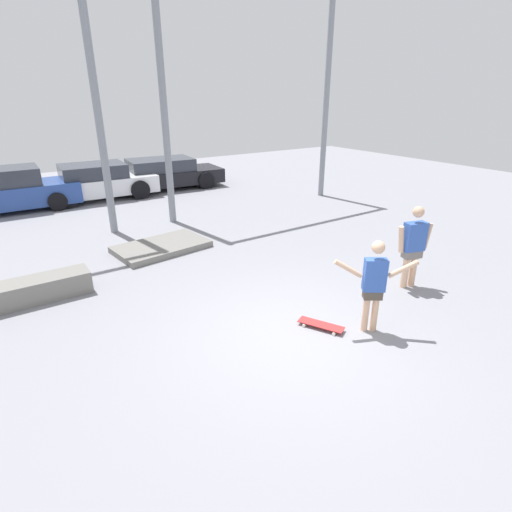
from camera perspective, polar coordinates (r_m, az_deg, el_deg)
name	(u,v)px	position (r m, az deg, el deg)	size (l,w,h in m)	color
ground_plane	(291,336)	(6.62, 5.06, -11.35)	(36.00, 36.00, 0.00)	gray
skateboarder	(374,282)	(6.58, 16.51, -3.56)	(1.13, 0.82, 1.58)	#DBAD89
skateboard	(321,325)	(6.86, 9.25, -9.67)	(0.54, 0.78, 0.08)	red
grind_box	(18,294)	(8.62, -30.83, -4.65)	(2.52, 0.58, 0.43)	slate
manual_pad	(162,247)	(10.29, -13.34, 1.30)	(2.21, 1.34, 0.15)	slate
canopy_support_right	(255,72)	(13.43, -0.14, 24.75)	(6.26, 0.20, 6.98)	gray
parked_car_blue	(6,191)	(15.58, -32.14, 7.87)	(4.31, 1.89, 1.41)	#284793
parked_car_white	(98,182)	(16.02, -21.66, 9.85)	(4.05, 2.09, 1.27)	white
parked_car_black	(164,174)	(17.00, -12.95, 11.38)	(4.65, 2.22, 1.21)	black
bystander	(413,244)	(8.39, 21.56, 1.57)	(0.77, 0.32, 1.68)	#DBAD89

